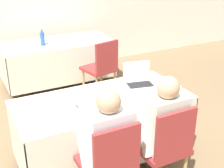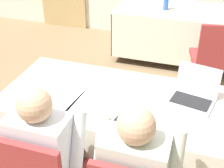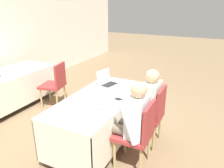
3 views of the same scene
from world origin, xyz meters
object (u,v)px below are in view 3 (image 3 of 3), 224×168
person_checkered_shirt (131,119)px  cell_phone (120,100)px  laptop (108,82)px  chair_near_right (152,113)px  chair_near_left (139,132)px  person_white_shirt (146,102)px  chair_far_spare (55,83)px

person_checkered_shirt → cell_phone: bearing=-137.6°
laptop → chair_near_right: size_ratio=0.40×
chair_near_left → chair_near_right: same height
chair_near_left → chair_near_right: size_ratio=1.00×
chair_near_left → person_white_shirt: (0.57, 0.10, 0.16)m
chair_near_right → person_checkered_shirt: 0.60m
cell_phone → chair_far_spare: chair_far_spare is taller
person_white_shirt → chair_far_spare: bearing=-100.4°
cell_phone → chair_near_right: bearing=-48.9°
person_checkered_shirt → chair_near_right: bearing=169.6°
person_white_shirt → cell_phone: bearing=-55.2°
chair_far_spare → person_white_shirt: (-0.37, -2.03, 0.16)m
chair_near_right → person_white_shirt: 0.19m
laptop → chair_near_right: (-0.24, -0.86, -0.26)m
chair_near_left → person_white_shirt: 0.60m
cell_phone → chair_near_left: chair_near_left is taller
chair_near_left → person_white_shirt: person_white_shirt is taller
laptop → cell_phone: size_ratio=2.28×
chair_near_left → person_checkered_shirt: (-0.00, 0.10, 0.16)m
laptop → chair_near_right: laptop is taller
chair_far_spare → person_white_shirt: bearing=67.1°
chair_near_left → chair_near_right: (0.57, 0.00, 0.00)m
chair_near_left → person_checkered_shirt: size_ratio=0.78×
chair_near_left → person_checkered_shirt: bearing=-90.0°
cell_phone → person_checkered_shirt: 0.47m
cell_phone → chair_near_right: chair_near_right is taller
laptop → person_white_shirt: (-0.24, -0.76, -0.10)m
chair_near_right → person_checkered_shirt: size_ratio=0.78×
person_checkered_shirt → person_white_shirt: same height
chair_near_left → chair_far_spare: same height
cell_phone → person_checkered_shirt: person_checkered_shirt is taller
cell_phone → chair_near_left: (-0.35, -0.42, -0.22)m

